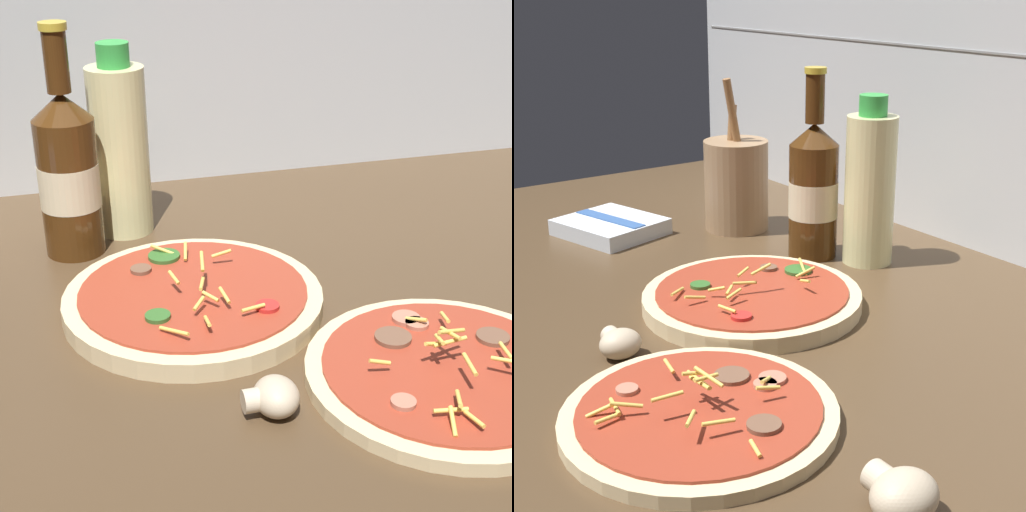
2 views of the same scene
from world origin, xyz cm
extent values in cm
cube|color=#4C3823|center=(0.00, 0.00, 1.25)|extent=(160.00, 90.00, 2.50)
cylinder|color=beige|center=(9.35, -10.46, 3.13)|extent=(24.59, 24.59, 1.25)
cylinder|color=#9E3823|center=(9.35, -10.46, 3.90)|extent=(21.64, 21.64, 0.30)
cylinder|color=brown|center=(6.57, -5.36, 4.25)|extent=(3.35, 3.35, 0.40)
cylinder|color=#B7755B|center=(9.73, -3.75, 4.25)|extent=(2.20, 2.20, 0.40)
cylinder|color=#B7755B|center=(3.25, -14.50, 4.25)|extent=(2.06, 2.06, 0.40)
cylinder|color=brown|center=(15.29, -7.76, 4.25)|extent=(2.98, 2.98, 0.40)
cylinder|color=#B7755B|center=(9.20, -2.55, 4.25)|extent=(2.64, 2.64, 0.40)
cylinder|color=#EFCC56|center=(9.59, -9.87, 6.83)|extent=(0.73, 2.58, 0.69)
cylinder|color=#EFCC56|center=(6.04, -16.93, 4.68)|extent=(2.79, 0.82, 0.38)
cylinder|color=#EFCC56|center=(9.31, -10.39, 6.37)|extent=(3.11, 0.45, 0.60)
cylinder|color=#EFCC56|center=(9.40, -13.60, 6.14)|extent=(0.83, 2.86, 0.49)
cylinder|color=#EFCC56|center=(9.75, -9.72, 6.94)|extent=(3.15, 1.37, 1.18)
cylinder|color=#EFCC56|center=(11.88, -4.93, 5.28)|extent=(0.87, 2.33, 0.75)
cylinder|color=#EFCC56|center=(13.01, -13.44, 5.74)|extent=(2.20, 2.07, 0.58)
cylinder|color=#EFCC56|center=(3.11, -10.07, 5.25)|extent=(1.95, 0.50, 0.83)
cylinder|color=#EFCC56|center=(7.03, -16.30, 5.12)|extent=(1.49, 2.71, 0.92)
cylinder|color=#EFCC56|center=(7.30, -18.31, 4.59)|extent=(0.71, 2.27, 0.49)
cylinder|color=#EFCC56|center=(14.16, -11.50, 5.28)|extent=(0.98, 2.87, 0.58)
cylinder|color=#EFCC56|center=(5.62, -18.08, 4.53)|extent=(1.15, 2.62, 1.22)
cylinder|color=#EFCC56|center=(8.29, -9.85, 6.01)|extent=(2.69, 1.31, 1.28)
cylinder|color=#EFCC56|center=(8.23, -10.49, 6.84)|extent=(0.67, 1.91, 0.66)
cylinder|color=#EFCC56|center=(9.69, -3.64, 4.67)|extent=(1.54, 2.00, 0.93)
cylinder|color=#EFCC56|center=(17.98, -10.49, 4.48)|extent=(1.96, 0.73, 0.67)
cylinder|color=beige|center=(-9.13, 7.61, 3.46)|extent=(25.89, 25.89, 1.92)
cylinder|color=#9E3823|center=(-9.13, 7.61, 4.57)|extent=(22.79, 22.79, 0.30)
cylinder|color=red|center=(-3.07, 2.08, 4.92)|extent=(2.31, 2.31, 0.40)
cylinder|color=#336628|center=(-10.66, 15.61, 4.92)|extent=(3.43, 3.43, 0.40)
cylinder|color=brown|center=(-13.52, 13.10, 4.92)|extent=(2.18, 2.18, 0.40)
cylinder|color=#336628|center=(-13.41, 3.07, 4.92)|extent=(2.41, 2.41, 0.40)
cylinder|color=#EFCC56|center=(-8.19, 3.83, 5.83)|extent=(1.48, 1.73, 0.68)
cylinder|color=#EFCC56|center=(-8.42, 14.97, 5.51)|extent=(0.90, 2.63, 1.20)
cylinder|color=#EFCC56|center=(-5.06, 12.34, 6.02)|extent=(2.16, 0.70, 0.95)
cylinder|color=#EFCC56|center=(-10.41, 16.13, 5.28)|extent=(3.17, 1.61, 1.47)
cylinder|color=#EFCC56|center=(-12.52, -0.51, 5.26)|extent=(2.39, 2.86, 0.83)
cylinder|color=#EFCC56|center=(-9.36, -0.33, 5.49)|extent=(0.51, 2.61, 0.93)
cylinder|color=#EFCC56|center=(-10.99, 7.58, 6.38)|extent=(0.93, 2.02, 0.84)
cylinder|color=#EFCC56|center=(-4.68, 1.30, 5.43)|extent=(2.46, 0.98, 0.40)
cylinder|color=#EFCC56|center=(-8.02, 8.11, 7.50)|extent=(0.78, 2.60, 1.23)
cylinder|color=#EFCC56|center=(-6.87, 3.60, 5.89)|extent=(0.74, 2.27, 0.89)
cylinder|color=#EFCC56|center=(-8.51, 6.16, 6.08)|extent=(1.19, 2.86, 0.59)
cylinder|color=#EFCC56|center=(-9.52, 2.94, 5.76)|extent=(1.52, 1.75, 0.75)
cylinder|color=#47280F|center=(-19.44, 24.81, 10.35)|extent=(6.74, 6.74, 15.69)
cone|color=#47280F|center=(-19.44, 24.81, 19.65)|extent=(6.74, 6.74, 2.92)
cylinder|color=#47280F|center=(-19.44, 24.81, 24.36)|extent=(2.56, 2.56, 6.49)
cylinder|color=gold|center=(-19.44, 24.81, 28.01)|extent=(2.95, 2.95, 0.80)
cylinder|color=beige|center=(-19.44, 24.81, 10.66)|extent=(6.81, 6.81, 5.02)
cylinder|color=beige|center=(-13.11, 29.37, 12.50)|extent=(6.77, 6.77, 19.99)
cylinder|color=green|center=(-13.11, 29.37, 23.86)|extent=(3.72, 3.72, 2.73)
cylinder|color=beige|center=(-7.91, -10.74, 4.05)|extent=(1.99, 1.99, 1.99)
ellipsoid|color=#C6B293|center=(-6.14, -10.74, 4.05)|extent=(3.76, 4.42, 3.09)
cylinder|color=beige|center=(26.89, -5.11, 4.40)|extent=(2.44, 2.44, 2.44)
ellipsoid|color=#C6B293|center=(29.06, -5.11, 4.40)|extent=(4.61, 5.43, 3.80)
cylinder|color=#9E7A56|center=(-36.18, 23.08, 9.36)|extent=(9.78, 9.78, 13.72)
cylinder|color=olive|center=(-36.98, 22.66, 14.74)|extent=(2.48, 3.27, 13.53)
cylinder|color=olive|center=(-35.94, 23.06, 16.80)|extent=(1.58, 4.28, 17.56)
cube|color=silver|center=(-44.55, 5.67, 3.70)|extent=(16.91, 15.65, 2.40)
cube|color=#335693|center=(-44.55, 5.67, 4.98)|extent=(13.48, 5.79, 0.16)
camera|label=1|loc=(-21.84, -60.11, 41.69)|focal=55.00mm
camera|label=2|loc=(61.84, -40.22, 39.56)|focal=55.00mm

